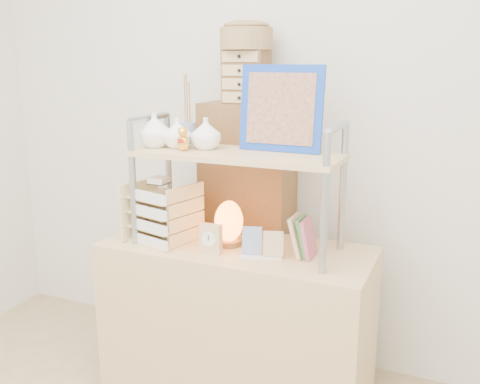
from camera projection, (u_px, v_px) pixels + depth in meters
The scene contains 10 objects.
room_shell at pixel (113, 5), 1.43m from camera, with size 3.42×3.41×2.61m.
desk at pixel (237, 323), 2.46m from camera, with size 1.20×0.50×0.75m, color tan.
cabinet at pixel (247, 235), 2.76m from camera, with size 0.45×0.24×1.35m, color brown.
hutch at pixel (221, 146), 2.31m from camera, with size 0.91×0.34×0.79m.
letter_tray at pixel (161, 216), 2.41m from camera, with size 0.29×0.29×0.30m.
salt_lamp at pixel (229, 223), 2.36m from camera, with size 0.13×0.13×0.20m.
desk_clock at pixel (211, 239), 2.26m from camera, with size 0.09×0.04×0.13m.
postcard_stand at pixel (262, 249), 2.23m from camera, with size 0.18×0.10×0.13m.
drawer_chest at pixel (246, 77), 2.55m from camera, with size 0.20×0.16×0.25m.
woven_basket at pixel (246, 39), 2.51m from camera, with size 0.25×0.25×0.10m, color olive.
Camera 1 is at (0.92, -0.85, 1.55)m, focal length 40.00 mm.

